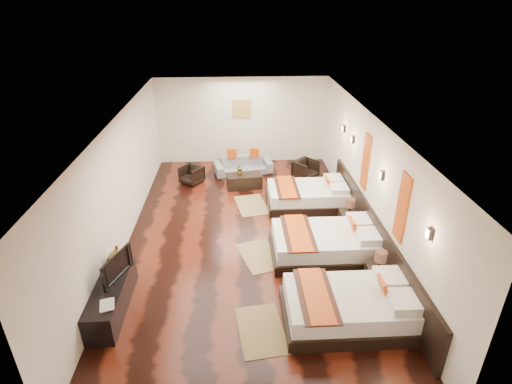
{
  "coord_description": "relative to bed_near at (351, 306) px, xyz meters",
  "views": [
    {
      "loc": [
        -0.22,
        -8.12,
        5.17
      ],
      "look_at": [
        0.21,
        0.09,
        1.1
      ],
      "focal_mm": 28.44,
      "sensor_mm": 36.0,
      "label": 1
    }
  ],
  "objects": [
    {
      "name": "ceiling",
      "position": [
        -1.7,
        2.83,
        2.5
      ],
      "size": [
        5.5,
        9.5,
        0.01
      ],
      "primitive_type": "cube",
      "color": "white",
      "rests_on": "floor"
    },
    {
      "name": "jute_mat_near",
      "position": [
        -1.56,
        -0.17,
        -0.29
      ],
      "size": [
        0.89,
        1.28,
        0.01
      ],
      "primitive_type": "cube",
      "rotation": [
        0.0,
        0.0,
        0.13
      ],
      "color": "olive",
      "rests_on": "floor"
    },
    {
      "name": "floor",
      "position": [
        -1.7,
        2.83,
        -0.3
      ],
      "size": [
        5.5,
        9.5,
        0.01
      ],
      "primitive_type": "cube",
      "color": "black",
      "rests_on": "ground"
    },
    {
      "name": "bed_mid",
      "position": [
        0.0,
        1.95,
        0.01
      ],
      "size": [
        2.34,
        1.47,
        0.89
      ],
      "color": "black",
      "rests_on": "floor"
    },
    {
      "name": "tv",
      "position": [
        -4.15,
        0.71,
        0.5
      ],
      "size": [
        0.4,
        0.84,
        0.49
      ],
      "primitive_type": "imported",
      "rotation": [
        0.0,
        0.0,
        1.22
      ],
      "color": "black",
      "rests_on": "tv_console"
    },
    {
      "name": "right_wall",
      "position": [
        1.05,
        2.83,
        1.1
      ],
      "size": [
        0.01,
        9.5,
        2.8
      ],
      "primitive_type": "cube",
      "color": "silver",
      "rests_on": "floor"
    },
    {
      "name": "sconce_lounge",
      "position": [
        1.01,
        5.13,
        1.55
      ],
      "size": [
        0.07,
        0.12,
        0.18
      ],
      "color": "black",
      "rests_on": "right_wall"
    },
    {
      "name": "nightstand_a",
      "position": [
        0.75,
        0.83,
        -0.0
      ],
      "size": [
        0.42,
        0.42,
        0.83
      ],
      "color": "black",
      "rests_on": "floor"
    },
    {
      "name": "jute_mat_mid",
      "position": [
        -1.45,
        1.99,
        -0.29
      ],
      "size": [
        1.07,
        1.37,
        0.01
      ],
      "primitive_type": "cube",
      "rotation": [
        0.0,
        0.0,
        0.3
      ],
      "color": "olive",
      "rests_on": "floor"
    },
    {
      "name": "orange_panel_b",
      "position": [
        1.03,
        3.13,
        1.4
      ],
      "size": [
        0.04,
        0.4,
        1.3
      ],
      "primitive_type": "cube",
      "color": "#D86014",
      "rests_on": "right_wall"
    },
    {
      "name": "left_wall",
      "position": [
        -4.45,
        2.83,
        1.1
      ],
      "size": [
        0.01,
        9.5,
        2.8
      ],
      "primitive_type": "cube",
      "color": "silver",
      "rests_on": "floor"
    },
    {
      "name": "jute_mat_far",
      "position": [
        -1.53,
        4.34,
        -0.29
      ],
      "size": [
        0.96,
        1.32,
        0.01
      ],
      "primitive_type": "cube",
      "rotation": [
        0.0,
        0.0,
        0.18
      ],
      "color": "olive",
      "rests_on": "floor"
    },
    {
      "name": "sconce_far",
      "position": [
        1.01,
        4.23,
        1.55
      ],
      "size": [
        0.07,
        0.12,
        0.18
      ],
      "color": "black",
      "rests_on": "right_wall"
    },
    {
      "name": "tv_console",
      "position": [
        -4.2,
        0.5,
        -0.02
      ],
      "size": [
        0.5,
        1.8,
        0.55
      ],
      "primitive_type": "cube",
      "color": "black",
      "rests_on": "floor"
    },
    {
      "name": "table_plant",
      "position": [
        -1.8,
        5.56,
        0.24
      ],
      "size": [
        0.27,
        0.24,
        0.28
      ],
      "primitive_type": "imported",
      "rotation": [
        0.0,
        0.0,
        0.07
      ],
      "color": "#1F531B",
      "rests_on": "coffee_table"
    },
    {
      "name": "bed_near",
      "position": [
        0.0,
        0.0,
        0.0
      ],
      "size": [
        2.27,
        1.43,
        0.87
      ],
      "color": "black",
      "rests_on": "floor"
    },
    {
      "name": "headboard_panel",
      "position": [
        1.01,
        2.03,
        0.15
      ],
      "size": [
        0.08,
        6.6,
        0.9
      ],
      "primitive_type": "cube",
      "color": "black",
      "rests_on": "floor"
    },
    {
      "name": "back_wall",
      "position": [
        -1.7,
        7.58,
        1.1
      ],
      "size": [
        5.5,
        0.01,
        2.8
      ],
      "primitive_type": "cube",
      "color": "silver",
      "rests_on": "floor"
    },
    {
      "name": "sofa",
      "position": [
        -1.69,
        6.54,
        -0.04
      ],
      "size": [
        1.89,
        1.04,
        0.52
      ],
      "primitive_type": "imported",
      "rotation": [
        0.0,
        0.0,
        0.2
      ],
      "color": "slate",
      "rests_on": "floor"
    },
    {
      "name": "sconce_mid",
      "position": [
        1.01,
        2.03,
        1.55
      ],
      "size": [
        0.07,
        0.12,
        0.18
      ],
      "color": "black",
      "rests_on": "right_wall"
    },
    {
      "name": "armchair_left",
      "position": [
        -3.25,
        5.86,
        -0.03
      ],
      "size": [
        0.81,
        0.82,
        0.54
      ],
      "primitive_type": "imported",
      "rotation": [
        0.0,
        0.0,
        -0.63
      ],
      "color": "black",
      "rests_on": "floor"
    },
    {
      "name": "coffee_table",
      "position": [
        -1.69,
        5.49,
        -0.1
      ],
      "size": [
        1.05,
        0.61,
        0.4
      ],
      "primitive_type": "cube",
      "rotation": [
        0.0,
        0.0,
        0.11
      ],
      "color": "black",
      "rests_on": "floor"
    },
    {
      "name": "gold_artwork",
      "position": [
        -1.7,
        7.56,
        1.5
      ],
      "size": [
        0.6,
        0.04,
        0.6
      ],
      "primitive_type": "cube",
      "color": "#AD873F",
      "rests_on": "back_wall"
    },
    {
      "name": "book",
      "position": [
        -4.2,
        -0.08,
        0.27
      ],
      "size": [
        0.3,
        0.36,
        0.03
      ],
      "primitive_type": "imported",
      "rotation": [
        0.0,
        0.0,
        0.26
      ],
      "color": "black",
      "rests_on": "tv_console"
    },
    {
      "name": "figurine",
      "position": [
        -4.2,
        1.17,
        0.43
      ],
      "size": [
        0.38,
        0.38,
        0.35
      ],
      "primitive_type": "imported",
      "rotation": [
        0.0,
        0.0,
        0.16
      ],
      "color": "brown",
      "rests_on": "tv_console"
    },
    {
      "name": "orange_panel_a",
      "position": [
        1.03,
        0.93,
        1.4
      ],
      "size": [
        0.04,
        0.4,
        1.3
      ],
      "primitive_type": "cube",
      "color": "#D86014",
      "rests_on": "right_wall"
    },
    {
      "name": "nightstand_b",
      "position": [
        0.75,
        3.01,
        -0.01
      ],
      "size": [
        0.41,
        0.41,
        0.82
      ],
      "color": "black",
      "rests_on": "floor"
    },
    {
      "name": "bed_far",
      "position": [
        -0.0,
        4.28,
        -0.01
      ],
      "size": [
        2.16,
        1.36,
        0.83
      ],
      "color": "black",
      "rests_on": "floor"
    },
    {
      "name": "armchair_right",
      "position": [
        0.2,
        6.03,
        -0.0
      ],
      "size": [
        0.9,
        0.9,
        0.59
      ],
      "primitive_type": "imported",
      "rotation": [
        0.0,
        0.0,
        0.7
      ],
      "color": "black",
      "rests_on": "floor"
    },
    {
      "name": "sconce_near",
      "position": [
        1.01,
        -0.17,
        1.55
      ],
      "size": [
        0.07,
        0.12,
        0.18
      ],
      "color": "black",
      "rests_on": "right_wall"
    }
  ]
}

